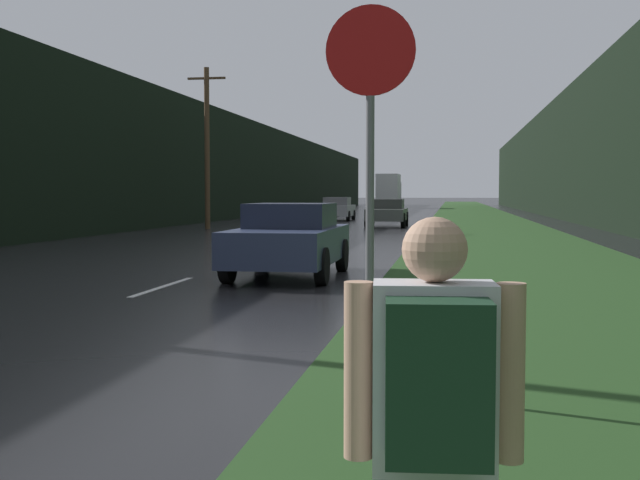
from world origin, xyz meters
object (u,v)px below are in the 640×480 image
stop_sign (370,154)px  hitchhiker_with_backpack (434,439)px  car_oncoming (337,209)px  car_passing_near (289,239)px  car_passing_far (387,212)px  delivery_truck (389,191)px

stop_sign → hitchhiker_with_backpack: bearing=-81.5°
car_oncoming → car_passing_near: bearing=-83.5°
car_passing_far → delivery_truck: bearing=-85.7°
delivery_truck → stop_sign: bearing=-85.7°
stop_sign → car_passing_far: (-2.54, 33.49, -1.28)m
stop_sign → hitchhiker_with_backpack: size_ratio=2.01×
car_passing_near → delivery_truck: bearing=-87.1°
stop_sign → delivery_truck: bearing=94.3°
car_passing_near → car_passing_far: bearing=-90.0°
hitchhiker_with_backpack → stop_sign: bearing=93.6°
car_oncoming → hitchhiker_with_backpack: bearing=-81.5°
hitchhiker_with_backpack → delivery_truck: bearing=89.7°
hitchhiker_with_backpack → car_oncoming: size_ratio=0.39×
hitchhiker_with_backpack → delivery_truck: size_ratio=0.21×
stop_sign → car_passing_near: 9.51m
stop_sign → car_passing_far: 33.62m
car_passing_near → car_oncoming: (-3.76, 33.16, -0.03)m
stop_sign → car_oncoming: size_ratio=0.78×
car_oncoming → stop_sign: bearing=-81.5°
car_passing_near → car_passing_far: 24.41m
stop_sign → car_passing_near: size_ratio=0.74×
car_passing_far → delivery_truck: size_ratio=0.56×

